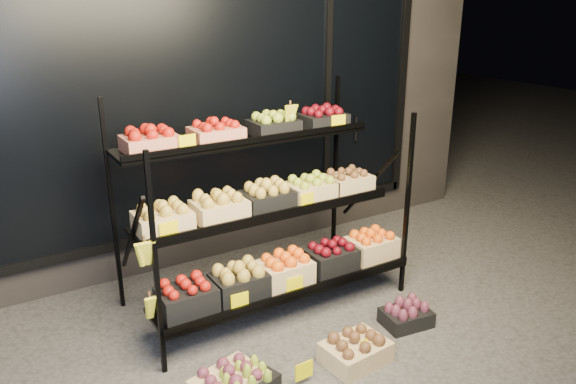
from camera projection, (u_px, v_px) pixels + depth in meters
ground at (310, 338)px, 4.03m from camera, size 24.00×24.00×0.00m
building at (168, 57)px, 5.54m from camera, size 6.00×2.08×3.50m
display_rack at (267, 210)px, 4.25m from camera, size 2.18×1.02×1.66m
tag_floor_a at (304, 376)px, 3.54m from camera, size 0.13×0.01×0.12m
tag_floor_b at (367, 351)px, 3.79m from camera, size 0.13×0.01×0.12m
floor_crate_left at (229, 383)px, 3.42m from camera, size 0.49×0.41×0.21m
floor_crate_midleft at (246, 384)px, 3.42m from camera, size 0.43×0.37×0.19m
floor_crate_midright at (356, 349)px, 3.74m from camera, size 0.45×0.35×0.21m
floor_crate_right at (406, 314)px, 4.17m from camera, size 0.38×0.30×0.18m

